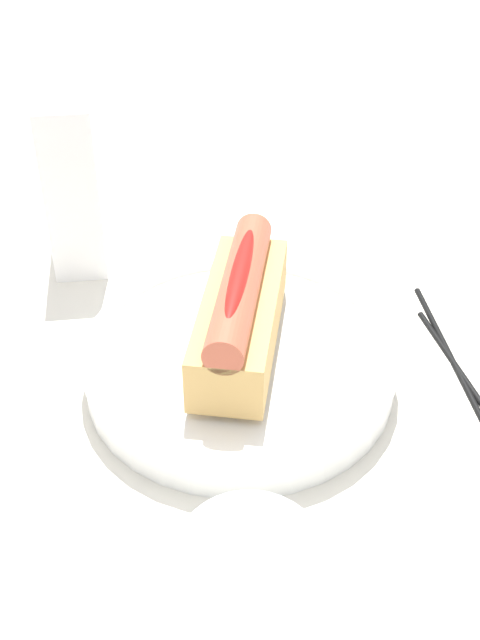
% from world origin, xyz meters
% --- Properties ---
extents(ground_plane, '(2.40, 2.40, 0.00)m').
position_xyz_m(ground_plane, '(0.00, 0.00, 0.00)').
color(ground_plane, silver).
extents(serving_bowl, '(0.23, 0.23, 0.04)m').
position_xyz_m(serving_bowl, '(-0.01, 0.01, 0.02)').
color(serving_bowl, white).
rests_on(serving_bowl, ground_plane).
extents(hotdog_front, '(0.15, 0.06, 0.06)m').
position_xyz_m(hotdog_front, '(-0.01, 0.01, 0.06)').
color(hotdog_front, tan).
rests_on(hotdog_front, serving_bowl).
extents(water_glass, '(0.07, 0.07, 0.09)m').
position_xyz_m(water_glass, '(-0.22, -0.02, 0.04)').
color(water_glass, white).
rests_on(water_glass, ground_plane).
extents(napkin_box, '(0.12, 0.07, 0.15)m').
position_xyz_m(napkin_box, '(0.16, 0.17, 0.07)').
color(napkin_box, white).
rests_on(napkin_box, ground_plane).
extents(chopstick_near, '(0.22, 0.05, 0.01)m').
position_xyz_m(chopstick_near, '(0.01, -0.15, 0.00)').
color(chopstick_near, black).
rests_on(chopstick_near, ground_plane).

